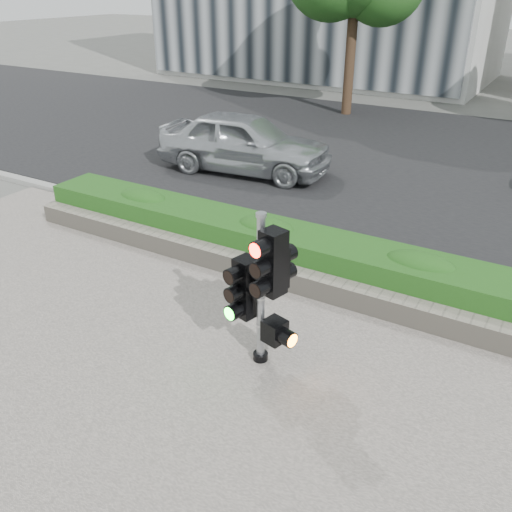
# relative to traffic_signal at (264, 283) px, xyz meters

# --- Properties ---
(ground) EXTENTS (120.00, 120.00, 0.00)m
(ground) POSITION_rel_traffic_signal_xyz_m (-0.19, -0.05, -1.19)
(ground) COLOR #51514C
(ground) RESTS_ON ground
(sidewalk) EXTENTS (16.00, 11.00, 0.03)m
(sidewalk) POSITION_rel_traffic_signal_xyz_m (-0.19, -2.55, -1.17)
(sidewalk) COLOR #9E9389
(sidewalk) RESTS_ON ground
(road) EXTENTS (60.00, 13.00, 0.02)m
(road) POSITION_rel_traffic_signal_xyz_m (-0.19, 9.95, -1.18)
(road) COLOR black
(road) RESTS_ON ground
(curb) EXTENTS (60.00, 0.25, 0.12)m
(curb) POSITION_rel_traffic_signal_xyz_m (-0.19, 3.10, -1.13)
(curb) COLOR gray
(curb) RESTS_ON ground
(stone_wall) EXTENTS (12.00, 0.32, 0.34)m
(stone_wall) POSITION_rel_traffic_signal_xyz_m (-0.19, 1.85, -0.99)
(stone_wall) COLOR gray
(stone_wall) RESTS_ON sidewalk
(hedge) EXTENTS (12.00, 1.00, 0.68)m
(hedge) POSITION_rel_traffic_signal_xyz_m (-0.19, 2.50, -0.82)
(hedge) COLOR #2F7D26
(hedge) RESTS_ON sidewalk
(traffic_signal) EXTENTS (0.77, 0.62, 2.10)m
(traffic_signal) POSITION_rel_traffic_signal_xyz_m (0.00, 0.00, 0.00)
(traffic_signal) COLOR black
(traffic_signal) RESTS_ON sidewalk
(car_silver) EXTENTS (4.67, 2.29, 1.53)m
(car_silver) POSITION_rel_traffic_signal_xyz_m (-4.38, 6.65, -0.40)
(car_silver) COLOR #B4B7BB
(car_silver) RESTS_ON road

